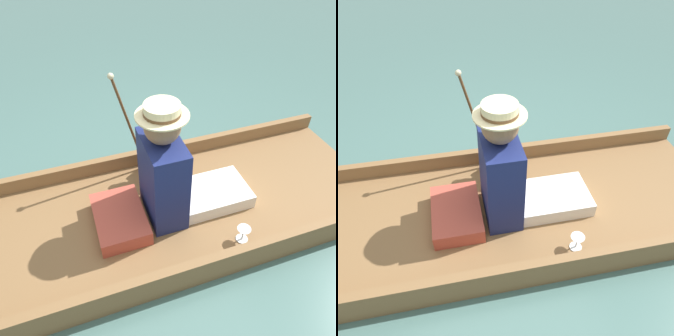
% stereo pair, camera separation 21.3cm
% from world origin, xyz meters
% --- Properties ---
extents(ground_plane, '(16.00, 16.00, 0.00)m').
position_xyz_m(ground_plane, '(0.00, 0.00, 0.00)').
color(ground_plane, '#476B66').
extents(punt_boat, '(1.19, 3.21, 0.22)m').
position_xyz_m(punt_boat, '(0.00, 0.00, 0.06)').
color(punt_boat, brown).
rests_on(punt_boat, ground_plane).
extents(seat_cushion, '(0.49, 0.34, 0.12)m').
position_xyz_m(seat_cushion, '(0.03, -0.40, 0.16)').
color(seat_cushion, '#B24738').
rests_on(seat_cushion, punt_boat).
extents(seated_person, '(0.41, 0.81, 0.90)m').
position_xyz_m(seated_person, '(0.02, 0.00, 0.44)').
color(seated_person, white).
rests_on(seated_person, punt_boat).
extents(teddy_bear, '(0.30, 0.17, 0.43)m').
position_xyz_m(teddy_bear, '(-0.36, -0.00, 0.30)').
color(teddy_bear, '#846042').
rests_on(teddy_bear, punt_boat).
extents(wine_glass, '(0.09, 0.09, 0.11)m').
position_xyz_m(wine_glass, '(0.43, 0.35, 0.18)').
color(wine_glass, silver).
rests_on(wine_glass, punt_boat).
extents(walking_cane, '(0.04, 0.23, 0.88)m').
position_xyz_m(walking_cane, '(-0.49, -0.18, 0.61)').
color(walking_cane, brown).
rests_on(walking_cane, punt_boat).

